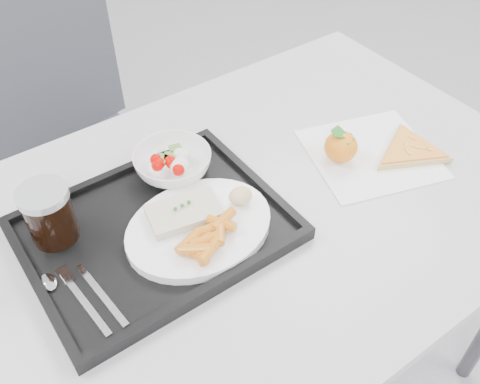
{
  "coord_description": "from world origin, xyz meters",
  "views": [
    {
      "loc": [
        -0.43,
        -0.27,
        1.48
      ],
      "look_at": [
        -0.01,
        0.32,
        0.77
      ],
      "focal_mm": 40.0,
      "sensor_mm": 36.0,
      "label": 1
    }
  ],
  "objects_px": {
    "dinner_plate": "(199,228)",
    "cola_glass": "(49,213)",
    "tray": "(156,230)",
    "salad_bowl": "(173,163)",
    "tangerine": "(341,146)",
    "table": "(250,226)",
    "pizza_slice": "(410,150)",
    "chair": "(76,136)"
  },
  "relations": [
    {
      "from": "dinner_plate",
      "to": "pizza_slice",
      "type": "height_order",
      "value": "dinner_plate"
    },
    {
      "from": "dinner_plate",
      "to": "cola_glass",
      "type": "height_order",
      "value": "cola_glass"
    },
    {
      "from": "tangerine",
      "to": "table",
      "type": "bearing_deg",
      "value": 178.56
    },
    {
      "from": "tangerine",
      "to": "pizza_slice",
      "type": "height_order",
      "value": "tangerine"
    },
    {
      "from": "chair",
      "to": "tray",
      "type": "xyz_separation_m",
      "value": [
        -0.07,
        -0.62,
        0.22
      ]
    },
    {
      "from": "salad_bowl",
      "to": "pizza_slice",
      "type": "relative_size",
      "value": 0.79
    },
    {
      "from": "salad_bowl",
      "to": "tangerine",
      "type": "xyz_separation_m",
      "value": [
        0.31,
        -0.15,
        -0.0
      ]
    },
    {
      "from": "table",
      "to": "pizza_slice",
      "type": "height_order",
      "value": "pizza_slice"
    },
    {
      "from": "table",
      "to": "dinner_plate",
      "type": "bearing_deg",
      "value": -173.24
    },
    {
      "from": "tangerine",
      "to": "tray",
      "type": "bearing_deg",
      "value": 174.03
    },
    {
      "from": "tray",
      "to": "salad_bowl",
      "type": "bearing_deg",
      "value": 46.78
    },
    {
      "from": "tray",
      "to": "table",
      "type": "bearing_deg",
      "value": -11.37
    },
    {
      "from": "table",
      "to": "cola_glass",
      "type": "xyz_separation_m",
      "value": [
        -0.33,
        0.12,
        0.14
      ]
    },
    {
      "from": "dinner_plate",
      "to": "cola_glass",
      "type": "xyz_separation_m",
      "value": [
        -0.21,
        0.14,
        0.05
      ]
    },
    {
      "from": "tray",
      "to": "dinner_plate",
      "type": "height_order",
      "value": "dinner_plate"
    },
    {
      "from": "tray",
      "to": "cola_glass",
      "type": "bearing_deg",
      "value": 149.83
    },
    {
      "from": "chair",
      "to": "cola_glass",
      "type": "xyz_separation_m",
      "value": [
        -0.21,
        -0.54,
        0.28
      ]
    },
    {
      "from": "cola_glass",
      "to": "pizza_slice",
      "type": "bearing_deg",
      "value": -16.32
    },
    {
      "from": "salad_bowl",
      "to": "tangerine",
      "type": "relative_size",
      "value": 1.81
    },
    {
      "from": "chair",
      "to": "tangerine",
      "type": "height_order",
      "value": "chair"
    },
    {
      "from": "salad_bowl",
      "to": "tray",
      "type": "bearing_deg",
      "value": -133.22
    },
    {
      "from": "tray",
      "to": "tangerine",
      "type": "xyz_separation_m",
      "value": [
        0.41,
        -0.04,
        0.03
      ]
    },
    {
      "from": "table",
      "to": "cola_glass",
      "type": "distance_m",
      "value": 0.38
    },
    {
      "from": "chair",
      "to": "tangerine",
      "type": "xyz_separation_m",
      "value": [
        0.34,
        -0.67,
        0.25
      ]
    },
    {
      "from": "tangerine",
      "to": "pizza_slice",
      "type": "bearing_deg",
      "value": -28.69
    },
    {
      "from": "chair",
      "to": "pizza_slice",
      "type": "height_order",
      "value": "chair"
    },
    {
      "from": "chair",
      "to": "tray",
      "type": "bearing_deg",
      "value": -95.96
    },
    {
      "from": "dinner_plate",
      "to": "salad_bowl",
      "type": "bearing_deg",
      "value": 75.33
    },
    {
      "from": "cola_glass",
      "to": "tangerine",
      "type": "relative_size",
      "value": 1.29
    },
    {
      "from": "dinner_plate",
      "to": "tangerine",
      "type": "distance_m",
      "value": 0.35
    },
    {
      "from": "pizza_slice",
      "to": "chair",
      "type": "bearing_deg",
      "value": 122.73
    },
    {
      "from": "chair",
      "to": "dinner_plate",
      "type": "distance_m",
      "value": 0.72
    },
    {
      "from": "chair",
      "to": "dinner_plate",
      "type": "relative_size",
      "value": 3.44
    },
    {
      "from": "tangerine",
      "to": "pizza_slice",
      "type": "relative_size",
      "value": 0.43
    },
    {
      "from": "tangerine",
      "to": "pizza_slice",
      "type": "xyz_separation_m",
      "value": [
        0.13,
        -0.07,
        -0.02
      ]
    },
    {
      "from": "chair",
      "to": "cola_glass",
      "type": "bearing_deg",
      "value": -111.76
    },
    {
      "from": "dinner_plate",
      "to": "pizza_slice",
      "type": "relative_size",
      "value": 1.4
    },
    {
      "from": "tangerine",
      "to": "pizza_slice",
      "type": "distance_m",
      "value": 0.15
    },
    {
      "from": "salad_bowl",
      "to": "cola_glass",
      "type": "relative_size",
      "value": 1.41
    },
    {
      "from": "tray",
      "to": "tangerine",
      "type": "relative_size",
      "value": 5.37
    },
    {
      "from": "salad_bowl",
      "to": "pizza_slice",
      "type": "distance_m",
      "value": 0.49
    },
    {
      "from": "table",
      "to": "chair",
      "type": "height_order",
      "value": "chair"
    }
  ]
}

